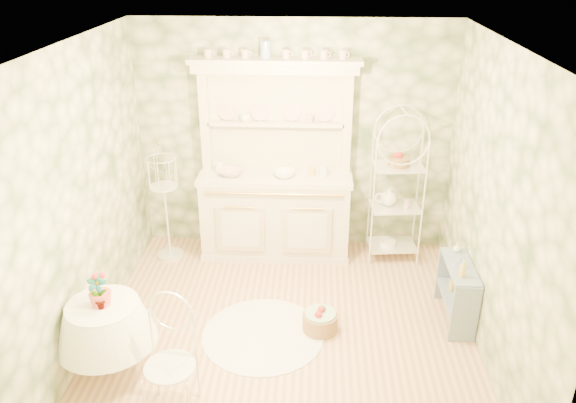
{
  "coord_description": "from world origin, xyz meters",
  "views": [
    {
      "loc": [
        0.25,
        -4.39,
        3.43
      ],
      "look_at": [
        0.0,
        0.5,
        1.15
      ],
      "focal_mm": 35.0,
      "sensor_mm": 36.0,
      "label": 1
    }
  ],
  "objects_px": {
    "side_shelf": "(457,293)",
    "birdcage_stand": "(165,200)",
    "bakers_rack": "(396,193)",
    "cafe_chair": "(170,370)",
    "kitchen_dresser": "(275,163)",
    "round_table": "(108,344)",
    "floor_basket": "(320,320)"
  },
  "relations": [
    {
      "from": "round_table",
      "to": "birdcage_stand",
      "type": "relative_size",
      "value": 0.41
    },
    {
      "from": "round_table",
      "to": "floor_basket",
      "type": "xyz_separation_m",
      "value": [
        1.81,
        0.69,
        -0.19
      ]
    },
    {
      "from": "bakers_rack",
      "to": "side_shelf",
      "type": "height_order",
      "value": "bakers_rack"
    },
    {
      "from": "cafe_chair",
      "to": "kitchen_dresser",
      "type": "bearing_deg",
      "value": 86.16
    },
    {
      "from": "kitchen_dresser",
      "to": "birdcage_stand",
      "type": "distance_m",
      "value": 1.33
    },
    {
      "from": "birdcage_stand",
      "to": "side_shelf",
      "type": "bearing_deg",
      "value": -18.78
    },
    {
      "from": "round_table",
      "to": "cafe_chair",
      "type": "height_order",
      "value": "cafe_chair"
    },
    {
      "from": "birdcage_stand",
      "to": "round_table",
      "type": "bearing_deg",
      "value": -90.68
    },
    {
      "from": "cafe_chair",
      "to": "round_table",
      "type": "bearing_deg",
      "value": 157.33
    },
    {
      "from": "side_shelf",
      "to": "floor_basket",
      "type": "height_order",
      "value": "side_shelf"
    },
    {
      "from": "round_table",
      "to": "cafe_chair",
      "type": "relative_size",
      "value": 0.72
    },
    {
      "from": "kitchen_dresser",
      "to": "bakers_rack",
      "type": "xyz_separation_m",
      "value": [
        1.38,
        -0.03,
        -0.32
      ]
    },
    {
      "from": "kitchen_dresser",
      "to": "floor_basket",
      "type": "relative_size",
      "value": 6.24
    },
    {
      "from": "bakers_rack",
      "to": "kitchen_dresser",
      "type": "bearing_deg",
      "value": 173.27
    },
    {
      "from": "kitchen_dresser",
      "to": "bakers_rack",
      "type": "bearing_deg",
      "value": -1.25
    },
    {
      "from": "round_table",
      "to": "side_shelf",
      "type": "bearing_deg",
      "value": 16.59
    },
    {
      "from": "kitchen_dresser",
      "to": "side_shelf",
      "type": "height_order",
      "value": "kitchen_dresser"
    },
    {
      "from": "round_table",
      "to": "birdcage_stand",
      "type": "xyz_separation_m",
      "value": [
        0.02,
        2.0,
        0.44
      ]
    },
    {
      "from": "kitchen_dresser",
      "to": "bakers_rack",
      "type": "relative_size",
      "value": 1.38
    },
    {
      "from": "bakers_rack",
      "to": "birdcage_stand",
      "type": "distance_m",
      "value": 2.64
    },
    {
      "from": "cafe_chair",
      "to": "bakers_rack",
      "type": "bearing_deg",
      "value": 61.64
    },
    {
      "from": "bakers_rack",
      "to": "cafe_chair",
      "type": "height_order",
      "value": "bakers_rack"
    },
    {
      "from": "round_table",
      "to": "floor_basket",
      "type": "bearing_deg",
      "value": 20.81
    },
    {
      "from": "side_shelf",
      "to": "cafe_chair",
      "type": "relative_size",
      "value": 0.84
    },
    {
      "from": "side_shelf",
      "to": "birdcage_stand",
      "type": "distance_m",
      "value": 3.32
    },
    {
      "from": "round_table",
      "to": "kitchen_dresser",
      "type": "bearing_deg",
      "value": 59.59
    },
    {
      "from": "side_shelf",
      "to": "cafe_chair",
      "type": "distance_m",
      "value": 2.84
    },
    {
      "from": "bakers_rack",
      "to": "birdcage_stand",
      "type": "relative_size",
      "value": 1.12
    },
    {
      "from": "bakers_rack",
      "to": "cafe_chair",
      "type": "bearing_deg",
      "value": -133.74
    },
    {
      "from": "bakers_rack",
      "to": "cafe_chair",
      "type": "distance_m",
      "value": 3.28
    },
    {
      "from": "round_table",
      "to": "cafe_chair",
      "type": "xyz_separation_m",
      "value": [
        0.64,
        -0.41,
        0.12
      ]
    },
    {
      "from": "kitchen_dresser",
      "to": "cafe_chair",
      "type": "bearing_deg",
      "value": -103.73
    }
  ]
}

